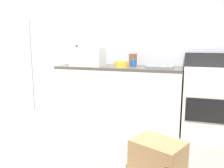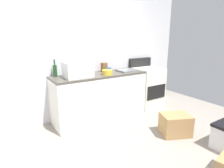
{
  "view_description": "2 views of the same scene",
  "coord_description": "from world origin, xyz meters",
  "px_view_note": "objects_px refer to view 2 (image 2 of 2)",
  "views": [
    {
      "loc": [
        1.23,
        -2.1,
        1.25
      ],
      "look_at": [
        0.31,
        0.84,
        0.7
      ],
      "focal_mm": 37.63,
      "sensor_mm": 36.0,
      "label": 1
    },
    {
      "loc": [
        -1.35,
        -1.81,
        1.58
      ],
      "look_at": [
        0.31,
        0.78,
        0.79
      ],
      "focal_mm": 29.72,
      "sensor_mm": 36.0,
      "label": 2
    }
  ],
  "objects_px": {
    "stove_oven": "(147,87)",
    "mixing_bowl": "(107,72)",
    "cardboard_box_medium": "(175,125)",
    "coffee_mug": "(109,70)",
    "knife_block": "(104,67)",
    "microwave": "(78,69)",
    "wine_bottle": "(55,70)"
  },
  "relations": [
    {
      "from": "stove_oven",
      "to": "mixing_bowl",
      "type": "xyz_separation_m",
      "value": [
        -1.14,
        -0.15,
        0.48
      ]
    },
    {
      "from": "mixing_bowl",
      "to": "cardboard_box_medium",
      "type": "bearing_deg",
      "value": -58.89
    },
    {
      "from": "stove_oven",
      "to": "mixing_bowl",
      "type": "relative_size",
      "value": 5.79
    },
    {
      "from": "microwave",
      "to": "knife_block",
      "type": "distance_m",
      "value": 0.67
    },
    {
      "from": "knife_block",
      "to": "mixing_bowl",
      "type": "height_order",
      "value": "knife_block"
    },
    {
      "from": "microwave",
      "to": "cardboard_box_medium",
      "type": "height_order",
      "value": "microwave"
    },
    {
      "from": "stove_oven",
      "to": "microwave",
      "type": "height_order",
      "value": "microwave"
    },
    {
      "from": "stove_oven",
      "to": "coffee_mug",
      "type": "height_order",
      "value": "stove_oven"
    },
    {
      "from": "mixing_bowl",
      "to": "coffee_mug",
      "type": "bearing_deg",
      "value": 47.38
    },
    {
      "from": "stove_oven",
      "to": "knife_block",
      "type": "height_order",
      "value": "stove_oven"
    },
    {
      "from": "knife_block",
      "to": "cardboard_box_medium",
      "type": "relative_size",
      "value": 0.39
    },
    {
      "from": "coffee_mug",
      "to": "cardboard_box_medium",
      "type": "xyz_separation_m",
      "value": [
        0.52,
        -1.23,
        -0.78
      ]
    },
    {
      "from": "wine_bottle",
      "to": "coffee_mug",
      "type": "distance_m",
      "value": 1.01
    },
    {
      "from": "wine_bottle",
      "to": "knife_block",
      "type": "xyz_separation_m",
      "value": [
        0.95,
        -0.07,
        -0.02
      ]
    },
    {
      "from": "microwave",
      "to": "mixing_bowl",
      "type": "bearing_deg",
      "value": -9.17
    },
    {
      "from": "mixing_bowl",
      "to": "cardboard_box_medium",
      "type": "height_order",
      "value": "mixing_bowl"
    },
    {
      "from": "wine_bottle",
      "to": "coffee_mug",
      "type": "bearing_deg",
      "value": -11.94
    },
    {
      "from": "microwave",
      "to": "knife_block",
      "type": "bearing_deg",
      "value": 17.36
    },
    {
      "from": "cardboard_box_medium",
      "to": "coffee_mug",
      "type": "bearing_deg",
      "value": 112.8
    },
    {
      "from": "microwave",
      "to": "cardboard_box_medium",
      "type": "xyz_separation_m",
      "value": [
        1.19,
        -1.16,
        -0.86
      ]
    },
    {
      "from": "microwave",
      "to": "coffee_mug",
      "type": "distance_m",
      "value": 0.68
    },
    {
      "from": "coffee_mug",
      "to": "cardboard_box_medium",
      "type": "bearing_deg",
      "value": -67.2
    },
    {
      "from": "coffee_mug",
      "to": "cardboard_box_medium",
      "type": "relative_size",
      "value": 0.22
    },
    {
      "from": "cardboard_box_medium",
      "to": "wine_bottle",
      "type": "bearing_deg",
      "value": 136.31
    },
    {
      "from": "microwave",
      "to": "mixing_bowl",
      "type": "height_order",
      "value": "microwave"
    },
    {
      "from": "cardboard_box_medium",
      "to": "stove_oven",
      "type": "bearing_deg",
      "value": 68.24
    },
    {
      "from": "microwave",
      "to": "knife_block",
      "type": "xyz_separation_m",
      "value": [
        0.64,
        0.2,
        -0.05
      ]
    },
    {
      "from": "stove_oven",
      "to": "wine_bottle",
      "type": "relative_size",
      "value": 3.67
    },
    {
      "from": "stove_oven",
      "to": "cardboard_box_medium",
      "type": "relative_size",
      "value": 2.41
    },
    {
      "from": "wine_bottle",
      "to": "cardboard_box_medium",
      "type": "bearing_deg",
      "value": -43.69
    },
    {
      "from": "stove_oven",
      "to": "cardboard_box_medium",
      "type": "height_order",
      "value": "stove_oven"
    },
    {
      "from": "cardboard_box_medium",
      "to": "knife_block",
      "type": "bearing_deg",
      "value": 111.98
    }
  ]
}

